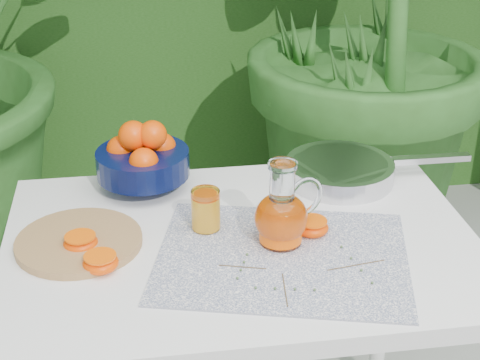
{
  "coord_description": "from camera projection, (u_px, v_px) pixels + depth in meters",
  "views": [
    {
      "loc": [
        -0.05,
        -1.25,
        1.57
      ],
      "look_at": [
        0.15,
        0.09,
        0.88
      ],
      "focal_mm": 55.0,
      "sensor_mm": 36.0,
      "label": 1
    }
  ],
  "objects": [
    {
      "name": "cutting_board",
      "position": [
        79.0,
        242.0,
        1.53
      ],
      "size": [
        0.31,
        0.31,
        0.02
      ],
      "primitive_type": "cylinder",
      "rotation": [
        0.0,
        0.0,
        0.2
      ],
      "color": "#A47B4A",
      "rests_on": "white_table"
    },
    {
      "name": "saute_pan",
      "position": [
        341.0,
        170.0,
        1.79
      ],
      "size": [
        0.46,
        0.27,
        0.05
      ],
      "color": "silver",
      "rests_on": "white_table"
    },
    {
      "name": "thyme_sprigs",
      "position": [
        297.0,
        273.0,
        1.43
      ],
      "size": [
        0.33,
        0.18,
        0.01
      ],
      "color": "brown",
      "rests_on": "white_table"
    },
    {
      "name": "juice_pitcher",
      "position": [
        282.0,
        215.0,
        1.51
      ],
      "size": [
        0.17,
        0.14,
        0.18
      ],
      "color": "white",
      "rests_on": "white_table"
    },
    {
      "name": "white_table",
      "position": [
        241.0,
        271.0,
        1.59
      ],
      "size": [
        1.0,
        0.7,
        0.75
      ],
      "color": "white",
      "rests_on": "ground"
    },
    {
      "name": "fruit_bowl",
      "position": [
        143.0,
        157.0,
        1.73
      ],
      "size": [
        0.23,
        0.23,
        0.17
      ],
      "color": "black",
      "rests_on": "white_table"
    },
    {
      "name": "placemat",
      "position": [
        282.0,
        257.0,
        1.49
      ],
      "size": [
        0.59,
        0.51,
        0.0
      ],
      "primitive_type": "cube",
      "rotation": [
        0.0,
        0.0,
        -0.26
      ],
      "color": "#0D1D49",
      "rests_on": "white_table"
    },
    {
      "name": "orange_halves",
      "position": [
        167.0,
        244.0,
        1.5
      ],
      "size": [
        0.57,
        0.17,
        0.03
      ],
      "color": "#FF4002",
      "rests_on": "white_table"
    },
    {
      "name": "juice_tumbler",
      "position": [
        206.0,
        211.0,
        1.57
      ],
      "size": [
        0.07,
        0.07,
        0.09
      ],
      "color": "white",
      "rests_on": "white_table"
    },
    {
      "name": "potted_plant_right",
      "position": [
        346.0,
        14.0,
        2.49
      ],
      "size": [
        2.63,
        2.63,
        1.88
      ],
      "primitive_type": "imported",
      "rotation": [
        0.0,
        0.0,
        2.19
      ],
      "color": "#29551D",
      "rests_on": "ground"
    }
  ]
}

